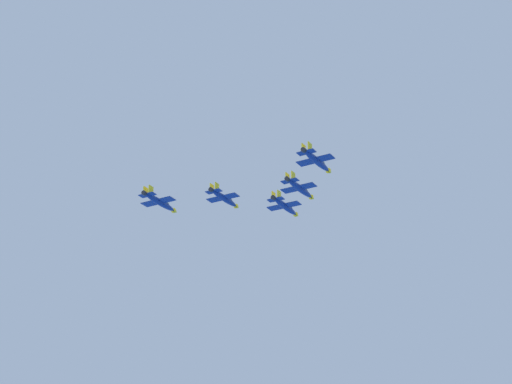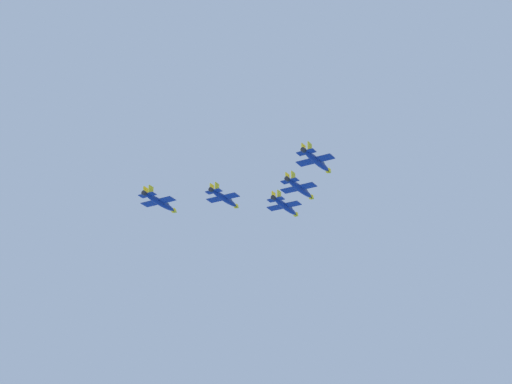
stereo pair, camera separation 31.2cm
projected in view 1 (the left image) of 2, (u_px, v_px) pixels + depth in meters
jet_lead at (285, 206)px, 255.95m from camera, size 15.33×10.06×3.36m
jet_left_wingman at (224, 198)px, 250.28m from camera, size 14.68×9.60×3.20m
jet_right_wingman at (300, 188)px, 238.74m from camera, size 15.13×9.87×3.29m
jet_left_outer at (160, 202)px, 243.13m from camera, size 15.22×9.96×3.32m
jet_right_outer at (317, 161)px, 222.29m from camera, size 15.02×9.80×3.27m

